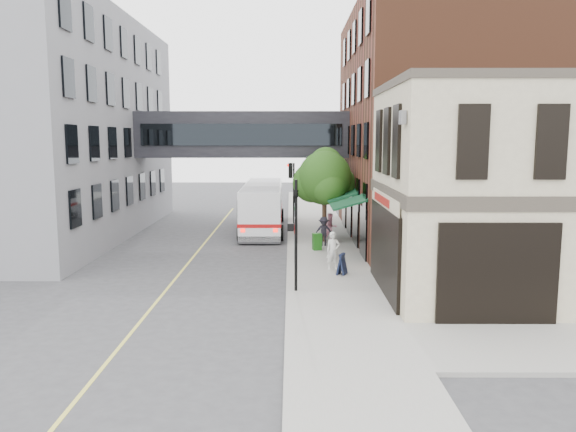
{
  "coord_description": "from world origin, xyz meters",
  "views": [
    {
      "loc": [
        0.17,
        -20.09,
        6.27
      ],
      "look_at": [
        0.07,
        4.51,
        2.85
      ],
      "focal_mm": 35.0,
      "sensor_mm": 36.0,
      "label": 1
    }
  ],
  "objects_px": {
    "pedestrian_a": "(333,251)",
    "sandwich_board": "(342,264)",
    "bus": "(263,205)",
    "pedestrian_b": "(331,228)",
    "pedestrian_c": "(324,231)",
    "newspaper_box": "(317,242)"
  },
  "relations": [
    {
      "from": "newspaper_box",
      "to": "pedestrian_c",
      "type": "bearing_deg",
      "value": 57.18
    },
    {
      "from": "pedestrian_a",
      "to": "pedestrian_c",
      "type": "bearing_deg",
      "value": 77.67
    },
    {
      "from": "bus",
      "to": "sandwich_board",
      "type": "xyz_separation_m",
      "value": [
        4.23,
        -13.41,
        -1.12
      ]
    },
    {
      "from": "pedestrian_c",
      "to": "bus",
      "type": "bearing_deg",
      "value": 124.51
    },
    {
      "from": "pedestrian_a",
      "to": "pedestrian_b",
      "type": "xyz_separation_m",
      "value": [
        0.38,
        6.94,
        -0.03
      ]
    },
    {
      "from": "pedestrian_a",
      "to": "pedestrian_b",
      "type": "relative_size",
      "value": 1.03
    },
    {
      "from": "bus",
      "to": "pedestrian_a",
      "type": "relative_size",
      "value": 6.52
    },
    {
      "from": "pedestrian_b",
      "to": "sandwich_board",
      "type": "xyz_separation_m",
      "value": [
        -0.06,
        -7.93,
        -0.39
      ]
    },
    {
      "from": "pedestrian_b",
      "to": "sandwich_board",
      "type": "bearing_deg",
      "value": -117.56
    },
    {
      "from": "pedestrian_c",
      "to": "newspaper_box",
      "type": "relative_size",
      "value": 1.81
    },
    {
      "from": "bus",
      "to": "pedestrian_a",
      "type": "bearing_deg",
      "value": -72.57
    },
    {
      "from": "pedestrian_a",
      "to": "sandwich_board",
      "type": "height_order",
      "value": "pedestrian_a"
    },
    {
      "from": "pedestrian_a",
      "to": "sandwich_board",
      "type": "relative_size",
      "value": 1.85
    },
    {
      "from": "bus",
      "to": "pedestrian_b",
      "type": "bearing_deg",
      "value": -51.97
    },
    {
      "from": "bus",
      "to": "sandwich_board",
      "type": "distance_m",
      "value": 14.1
    },
    {
      "from": "pedestrian_a",
      "to": "bus",
      "type": "bearing_deg",
      "value": 94.18
    },
    {
      "from": "bus",
      "to": "newspaper_box",
      "type": "xyz_separation_m",
      "value": [
        3.37,
        -7.78,
        -1.14
      ]
    },
    {
      "from": "bus",
      "to": "pedestrian_a",
      "type": "xyz_separation_m",
      "value": [
        3.9,
        -12.41,
        -0.71
      ]
    },
    {
      "from": "bus",
      "to": "newspaper_box",
      "type": "bearing_deg",
      "value": -66.6
    },
    {
      "from": "pedestrian_a",
      "to": "sandwich_board",
      "type": "xyz_separation_m",
      "value": [
        0.33,
        -1.0,
        -0.41
      ]
    },
    {
      "from": "pedestrian_a",
      "to": "pedestrian_b",
      "type": "height_order",
      "value": "pedestrian_a"
    },
    {
      "from": "bus",
      "to": "pedestrian_c",
      "type": "xyz_separation_m",
      "value": [
        3.8,
        -6.54,
        -0.77
      ]
    }
  ]
}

